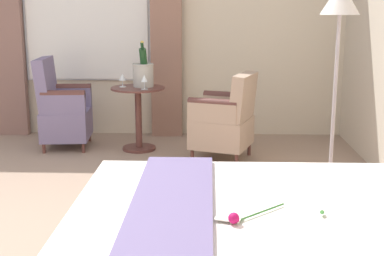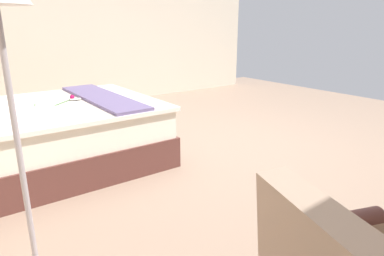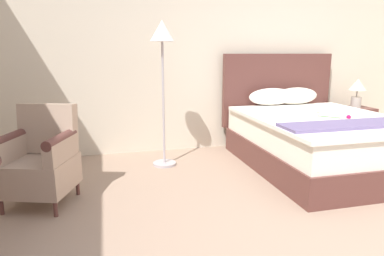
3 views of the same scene
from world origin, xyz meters
TOP-DOWN VIEW (x-y plane):
  - ground_plane at (0.00, 0.00)m, footprint 8.13×8.13m
  - wall_far_side at (3.37, 0.00)m, footprint 0.12×6.13m
  - bed at (0.79, 1.92)m, footprint 1.65×2.14m

SIDE VIEW (x-z plane):
  - ground_plane at x=0.00m, z-range 0.00..0.00m
  - bed at x=0.79m, z-range -0.31..1.02m
  - wall_far_side at x=3.37m, z-range 0.00..3.18m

